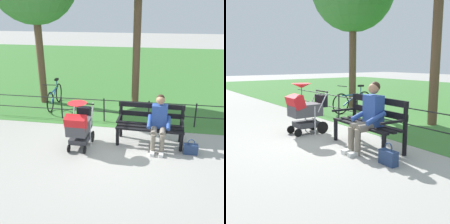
{
  "view_description": "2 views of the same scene",
  "coord_description": "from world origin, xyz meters",
  "views": [
    {
      "loc": [
        -0.79,
        5.92,
        3.14
      ],
      "look_at": [
        0.21,
        -0.03,
        0.77
      ],
      "focal_mm": 43.05,
      "sensor_mm": 36.0,
      "label": 1
    },
    {
      "loc": [
        -4.85,
        3.49,
        1.62
      ],
      "look_at": [
        -0.03,
        0.16,
        0.61
      ],
      "focal_mm": 46.57,
      "sensor_mm": 36.0,
      "label": 2
    }
  ],
  "objects": [
    {
      "name": "ground_plane",
      "position": [
        0.0,
        0.0,
        0.0
      ],
      "size": [
        60.0,
        60.0,
        0.0
      ],
      "primitive_type": "plane",
      "color": "#9E9B93"
    },
    {
      "name": "grass_lawn",
      "position": [
        0.0,
        -8.8,
        0.0
      ],
      "size": [
        40.0,
        16.0,
        0.01
      ],
      "primitive_type": "cube",
      "color": "#3D7533",
      "rests_on": "ground"
    },
    {
      "name": "park_bench",
      "position": [
        -0.72,
        -0.12,
        0.53
      ],
      "size": [
        1.62,
        0.65,
        0.96
      ],
      "color": "black",
      "rests_on": "ground"
    },
    {
      "name": "person_on_bench",
      "position": [
        -0.92,
        0.11,
        0.68
      ],
      "size": [
        0.54,
        0.74,
        1.28
      ],
      "color": "slate",
      "rests_on": "ground"
    },
    {
      "name": "stroller",
      "position": [
        0.91,
        0.43,
        0.59
      ],
      "size": [
        0.52,
        0.9,
        1.15
      ],
      "color": "black",
      "rests_on": "ground"
    },
    {
      "name": "handbag",
      "position": [
        -1.67,
        0.32,
        0.13
      ],
      "size": [
        0.32,
        0.14,
        0.37
      ],
      "color": "navy",
      "rests_on": "ground"
    },
    {
      "name": "park_fence",
      "position": [
        -0.51,
        -1.21,
        0.43
      ],
      "size": [
        9.01,
        0.04,
        0.7
      ],
      "color": "black",
      "rests_on": "ground"
    },
    {
      "name": "bicycle",
      "position": [
        2.5,
        -2.16,
        0.36
      ],
      "size": [
        0.44,
        1.66,
        0.89
      ],
      "color": "black",
      "rests_on": "ground"
    }
  ]
}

